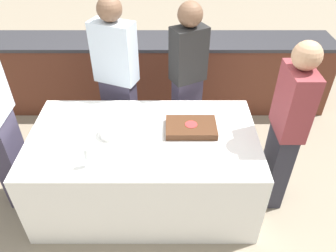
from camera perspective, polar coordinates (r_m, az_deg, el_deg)
ground_plane at (r=3.27m, az=-3.60°, el=-11.96°), size 14.00×14.00×0.00m
back_counter at (r=4.23m, az=-2.69°, el=9.10°), size 4.40×0.58×0.92m
dining_table at (r=2.99m, az=-3.88°, el=-7.26°), size 1.92×1.05×0.76m
cake at (r=2.77m, az=4.16°, el=-0.28°), size 0.47×0.32×0.07m
plate_stack at (r=2.75m, az=-9.74°, el=-0.90°), size 0.20×0.20×0.07m
wine_glass at (r=2.46m, az=-13.86°, el=-4.78°), size 0.06×0.06×0.17m
side_plate_near_cake at (r=3.03m, az=3.73°, el=2.86°), size 0.18×0.18×0.00m
person_cutting_cake at (r=3.29m, az=3.58°, el=8.18°), size 0.38×0.33×1.63m
person_seated_right at (r=2.85m, az=20.04°, el=-0.49°), size 0.21×0.37×1.59m
person_standing_back at (r=3.32m, az=-8.73°, el=8.20°), size 0.45×0.34×1.68m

